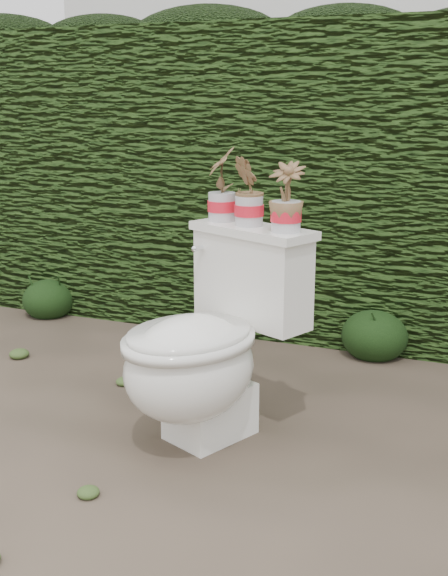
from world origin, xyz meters
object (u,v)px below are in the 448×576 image
at_px(toilet, 206,348).
at_px(potted_plant_center, 249,193).
at_px(potted_plant_right, 286,199).
at_px(potted_plant_left, 222,186).

relative_size(toilet, potted_plant_center, 3.29).
bearing_deg(toilet, potted_plant_right, 55.75).
bearing_deg(toilet, potted_plant_left, 124.42).
xyz_separation_m(potted_plant_center, potted_plant_right, (0.17, -0.07, -0.01)).
height_order(potted_plant_center, potted_plant_right, potted_plant_center).
distance_m(potted_plant_left, potted_plant_center, 0.15).
relative_size(toilet, potted_plant_left, 2.99).
height_order(potted_plant_left, potted_plant_center, potted_plant_left).
bearing_deg(potted_plant_center, potted_plant_right, 47.80).
bearing_deg(potted_plant_center, potted_plant_left, -132.20).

